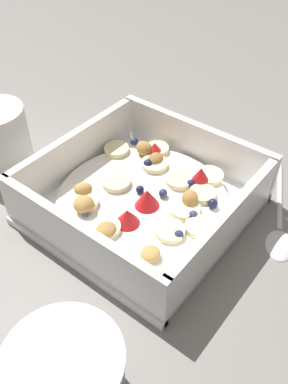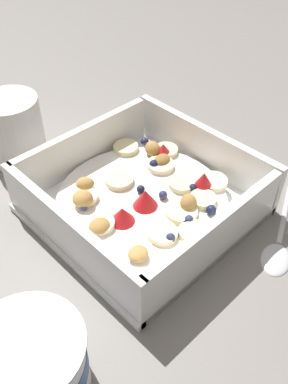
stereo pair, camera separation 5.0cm
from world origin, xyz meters
name	(u,v)px [view 1 (the left image)]	position (x,y,z in m)	size (l,w,h in m)	color
ground_plane	(150,216)	(0.00, 0.00, 0.00)	(2.40, 2.40, 0.00)	gray
fruit_bowl	(145,197)	(0.01, 0.00, 0.02)	(0.23, 0.23, 0.07)	white
spoon	(280,227)	(-0.13, -0.08, 0.00)	(0.09, 0.17, 0.01)	silver
yogurt_cup	(68,379)	(-0.08, 0.21, 0.04)	(0.09, 0.09, 0.07)	white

